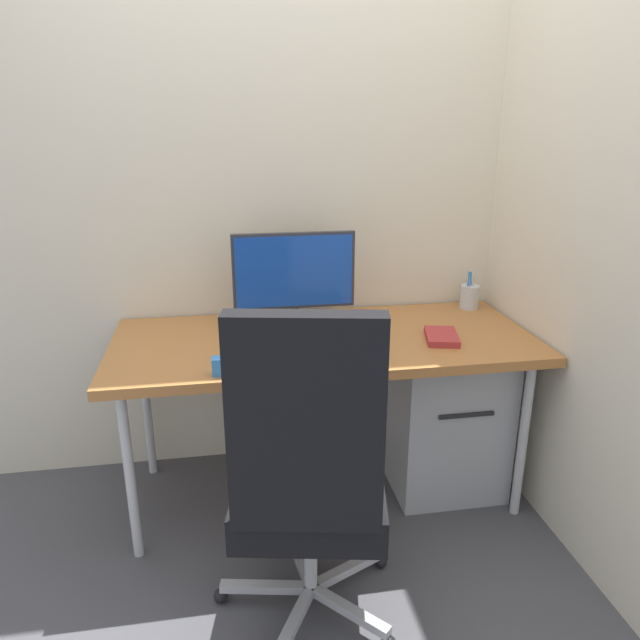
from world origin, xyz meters
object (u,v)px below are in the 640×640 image
at_px(filing_cabinet, 439,411).
at_px(pen_holder, 469,296).
at_px(desk_clamp_accessory, 218,366).
at_px(mouse, 227,357).
at_px(monitor, 294,274).
at_px(keyboard, 316,356).
at_px(notebook, 442,337).
at_px(office_chair, 309,476).

bearing_deg(filing_cabinet, pen_holder, 48.12).
bearing_deg(filing_cabinet, desk_clamp_accessory, -159.82).
bearing_deg(mouse, pen_holder, 29.40).
relative_size(monitor, pen_holder, 2.82).
xyz_separation_m(monitor, pen_holder, (0.83, 0.11, -0.17)).
bearing_deg(keyboard, monitor, 94.28).
height_order(mouse, notebook, mouse).
distance_m(keyboard, pen_holder, 0.94).
bearing_deg(pen_holder, filing_cabinet, -131.88).
relative_size(filing_cabinet, keyboard, 1.34).
bearing_deg(filing_cabinet, mouse, -165.43).
distance_m(keyboard, notebook, 0.54).
bearing_deg(keyboard, office_chair, -101.65).
bearing_deg(mouse, notebook, 12.82).
distance_m(office_chair, pen_holder, 1.35).
height_order(filing_cabinet, pen_holder, pen_holder).
xyz_separation_m(office_chair, monitor, (0.07, 0.88, 0.39)).
bearing_deg(keyboard, filing_cabinet, 24.25).
bearing_deg(pen_holder, monitor, -172.72).
relative_size(office_chair, filing_cabinet, 1.74).
bearing_deg(notebook, monitor, 167.66).
height_order(filing_cabinet, monitor, monitor).
height_order(filing_cabinet, desk_clamp_accessory, desk_clamp_accessory).
bearing_deg(pen_holder, office_chair, -132.47).
height_order(office_chair, monitor, monitor).
xyz_separation_m(keyboard, mouse, (-0.32, 0.03, 0.00)).
relative_size(office_chair, monitor, 2.20).
relative_size(notebook, desk_clamp_accessory, 2.97).
bearing_deg(mouse, office_chair, -60.02).
height_order(filing_cabinet, mouse, mouse).
bearing_deg(office_chair, notebook, 44.12).
relative_size(monitor, keyboard, 1.06).
xyz_separation_m(filing_cabinet, keyboard, (-0.60, -0.27, 0.42)).
relative_size(monitor, mouse, 4.85).
distance_m(monitor, pen_holder, 0.85).
distance_m(filing_cabinet, notebook, 0.45).
height_order(mouse, desk_clamp_accessory, desk_clamp_accessory).
distance_m(filing_cabinet, monitor, 0.90).
bearing_deg(office_chair, monitor, 85.27).
xyz_separation_m(notebook, desk_clamp_accessory, (-0.88, -0.20, 0.02)).
xyz_separation_m(filing_cabinet, mouse, (-0.93, -0.24, 0.42)).
bearing_deg(keyboard, notebook, 12.46).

